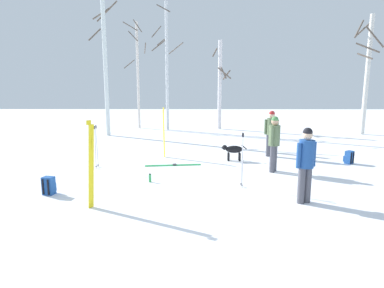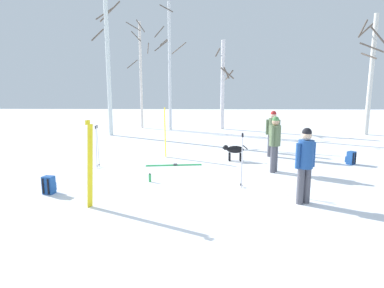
{
  "view_description": "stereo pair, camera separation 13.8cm",
  "coord_description": "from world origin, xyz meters",
  "px_view_note": "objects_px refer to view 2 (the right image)",
  "views": [
    {
      "loc": [
        -0.52,
        -7.45,
        2.6
      ],
      "look_at": [
        -0.6,
        1.56,
        1.0
      ],
      "focal_mm": 30.44,
      "sensor_mm": 36.0,
      "label": 1
    },
    {
      "loc": [
        -0.38,
        -7.44,
        2.6
      ],
      "look_at": [
        -0.6,
        1.56,
        1.0
      ],
      "focal_mm": 30.44,
      "sensor_mm": 36.0,
      "label": 2
    }
  ],
  "objects_px": {
    "backpack_2": "(351,158)",
    "birch_tree_4": "(371,72)",
    "birch_tree_2": "(169,65)",
    "person_2": "(275,141)",
    "birch_tree_1": "(141,73)",
    "person_1": "(305,161)",
    "backpack_1": "(49,185)",
    "dog": "(234,150)",
    "ski_poles_0": "(97,145)",
    "ski_poles_1": "(242,159)",
    "ski_pair_planted_2": "(90,164)",
    "person_0": "(273,131)",
    "birch_tree_0": "(108,66)",
    "ski_pair_lying_0": "(174,165)",
    "ski_pair_planted_0": "(165,133)",
    "water_bottle_0": "(150,178)",
    "birch_tree_3": "(223,84)"
  },
  "relations": [
    {
      "from": "birch_tree_1",
      "to": "birch_tree_4",
      "type": "relative_size",
      "value": 1.03
    },
    {
      "from": "person_1",
      "to": "ski_poles_1",
      "type": "height_order",
      "value": "person_1"
    },
    {
      "from": "birch_tree_2",
      "to": "person_2",
      "type": "bearing_deg",
      "value": -67.51
    },
    {
      "from": "birch_tree_0",
      "to": "ski_poles_0",
      "type": "bearing_deg",
      "value": -78.1
    },
    {
      "from": "ski_pair_planted_0",
      "to": "backpack_1",
      "type": "height_order",
      "value": "ski_pair_planted_0"
    },
    {
      "from": "water_bottle_0",
      "to": "birch_tree_4",
      "type": "relative_size",
      "value": 0.04
    },
    {
      "from": "dog",
      "to": "backpack_1",
      "type": "height_order",
      "value": "dog"
    },
    {
      "from": "ski_poles_1",
      "to": "birch_tree_2",
      "type": "xyz_separation_m",
      "value": [
        -2.89,
        11.44,
        3.09
      ]
    },
    {
      "from": "ski_pair_planted_0",
      "to": "birch_tree_1",
      "type": "relative_size",
      "value": 0.28
    },
    {
      "from": "person_1",
      "to": "dog",
      "type": "bearing_deg",
      "value": 104.89
    },
    {
      "from": "person_2",
      "to": "birch_tree_4",
      "type": "height_order",
      "value": "birch_tree_4"
    },
    {
      "from": "ski_poles_0",
      "to": "ski_poles_1",
      "type": "relative_size",
      "value": 0.96
    },
    {
      "from": "birch_tree_3",
      "to": "ski_poles_0",
      "type": "bearing_deg",
      "value": -115.51
    },
    {
      "from": "dog",
      "to": "birch_tree_3",
      "type": "relative_size",
      "value": 0.17
    },
    {
      "from": "ski_poles_0",
      "to": "birch_tree_2",
      "type": "bearing_deg",
      "value": 81.01
    },
    {
      "from": "birch_tree_4",
      "to": "birch_tree_1",
      "type": "bearing_deg",
      "value": 168.63
    },
    {
      "from": "birch_tree_2",
      "to": "birch_tree_3",
      "type": "relative_size",
      "value": 1.39
    },
    {
      "from": "ski_poles_0",
      "to": "birch_tree_1",
      "type": "distance_m",
      "value": 10.48
    },
    {
      "from": "ski_pair_lying_0",
      "to": "ski_poles_0",
      "type": "xyz_separation_m",
      "value": [
        -2.44,
        -0.34,
        0.73
      ]
    },
    {
      "from": "ski_poles_0",
      "to": "backpack_1",
      "type": "distance_m",
      "value": 2.69
    },
    {
      "from": "birch_tree_1",
      "to": "ski_poles_1",
      "type": "bearing_deg",
      "value": -68.7
    },
    {
      "from": "person_1",
      "to": "ski_pair_lying_0",
      "type": "xyz_separation_m",
      "value": [
        -3.19,
        3.48,
        -0.97
      ]
    },
    {
      "from": "person_0",
      "to": "person_1",
      "type": "distance_m",
      "value": 4.96
    },
    {
      "from": "dog",
      "to": "ski_poles_0",
      "type": "relative_size",
      "value": 0.65
    },
    {
      "from": "ski_pair_planted_2",
      "to": "birch_tree_4",
      "type": "bearing_deg",
      "value": 44.05
    },
    {
      "from": "ski_pair_planted_0",
      "to": "water_bottle_0",
      "type": "height_order",
      "value": "ski_pair_planted_0"
    },
    {
      "from": "ski_pair_lying_0",
      "to": "ski_poles_0",
      "type": "relative_size",
      "value": 1.35
    },
    {
      "from": "birch_tree_1",
      "to": "ski_pair_planted_0",
      "type": "bearing_deg",
      "value": -74.39
    },
    {
      "from": "ski_pair_planted_2",
      "to": "birch_tree_4",
      "type": "distance_m",
      "value": 16.03
    },
    {
      "from": "backpack_1",
      "to": "birch_tree_1",
      "type": "bearing_deg",
      "value": 89.76
    },
    {
      "from": "person_0",
      "to": "backpack_1",
      "type": "distance_m",
      "value": 7.82
    },
    {
      "from": "ski_poles_0",
      "to": "birch_tree_0",
      "type": "distance_m",
      "value": 7.79
    },
    {
      "from": "person_2",
      "to": "ski_pair_planted_2",
      "type": "bearing_deg",
      "value": -146.92
    },
    {
      "from": "ski_pair_planted_2",
      "to": "ski_poles_1",
      "type": "xyz_separation_m",
      "value": [
        3.45,
        1.44,
        -0.18
      ]
    },
    {
      "from": "person_0",
      "to": "birch_tree_0",
      "type": "bearing_deg",
      "value": 144.89
    },
    {
      "from": "person_1",
      "to": "backpack_1",
      "type": "bearing_deg",
      "value": 174.98
    },
    {
      "from": "backpack_2",
      "to": "birch_tree_4",
      "type": "relative_size",
      "value": 0.07
    },
    {
      "from": "ski_poles_0",
      "to": "ski_pair_planted_2",
      "type": "bearing_deg",
      "value": -74.82
    },
    {
      "from": "person_1",
      "to": "birch_tree_4",
      "type": "distance_m",
      "value": 12.86
    },
    {
      "from": "ski_pair_planted_0",
      "to": "ski_pair_lying_0",
      "type": "distance_m",
      "value": 1.68
    },
    {
      "from": "person_0",
      "to": "ski_pair_lying_0",
      "type": "distance_m",
      "value": 3.97
    },
    {
      "from": "backpack_2",
      "to": "birch_tree_0",
      "type": "xyz_separation_m",
      "value": [
        -9.9,
        6.42,
        3.41
      ]
    },
    {
      "from": "person_2",
      "to": "birch_tree_3",
      "type": "distance_m",
      "value": 10.42
    },
    {
      "from": "ski_poles_0",
      "to": "birch_tree_1",
      "type": "xyz_separation_m",
      "value": [
        -0.34,
        10.13,
        2.66
      ]
    },
    {
      "from": "dog",
      "to": "ski_pair_lying_0",
      "type": "xyz_separation_m",
      "value": [
        -2.07,
        -0.73,
        -0.38
      ]
    },
    {
      "from": "ski_pair_planted_2",
      "to": "backpack_1",
      "type": "bearing_deg",
      "value": 148.11
    },
    {
      "from": "backpack_1",
      "to": "birch_tree_4",
      "type": "bearing_deg",
      "value": 38.7
    },
    {
      "from": "ski_poles_1",
      "to": "birch_tree_1",
      "type": "xyz_separation_m",
      "value": [
        -4.73,
        12.13,
        2.63
      ]
    },
    {
      "from": "ski_poles_1",
      "to": "backpack_1",
      "type": "distance_m",
      "value": 4.85
    },
    {
      "from": "ski_pair_planted_0",
      "to": "water_bottle_0",
      "type": "xyz_separation_m",
      "value": [
        -0.09,
        -3.26,
        -0.8
      ]
    }
  ]
}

